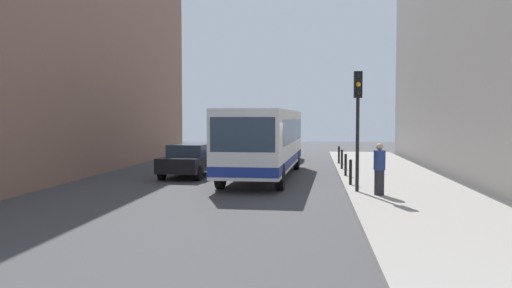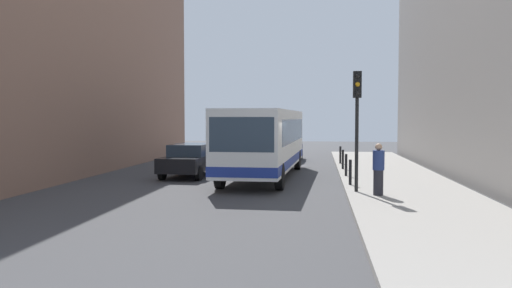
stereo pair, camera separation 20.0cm
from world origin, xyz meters
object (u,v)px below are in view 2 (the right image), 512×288
Objects in this scene: traffic_light at (357,108)px; bollard_near at (350,172)px; bollard_far at (343,159)px; bus at (265,139)px; car_behind_bus at (286,148)px; bollard_mid at (346,165)px; car_beside_bus at (191,159)px; pedestrian_near_signal at (378,169)px; bollard_farthest at (340,155)px.

bollard_near is at bearing 93.17° from traffic_light.
traffic_light is 4.32× the size of bollard_far.
bus is 2.49× the size of car_behind_bus.
bollard_far is at bearing 90.72° from traffic_light.
bollard_near and bollard_far have the same top height.
bollard_mid is at bearing 91.17° from traffic_light.
bollard_mid is (6.96, -0.31, -0.16)m from car_beside_bus.
car_beside_bus is 1.01× the size of car_behind_bus.
car_behind_bus is at bearing -73.19° from pedestrian_near_signal.
bollard_far is (3.22, -6.38, -0.16)m from car_behind_bus.
bollard_mid is 1.00× the size of bollard_farthest.
car_beside_bus is at bearing 177.45° from bollard_mid.
car_behind_bus is 15.60m from pedestrian_near_signal.
car_behind_bus is at bearing 134.22° from bollard_farthest.
car_behind_bus is 9.99m from bollard_mid.
bollard_near is at bearing 106.48° from car_behind_bus.
pedestrian_near_signal reaches higher than bollard_far.
bollard_far is (-0.10, 7.95, -2.38)m from traffic_light.
traffic_light reaches higher than bus.
bus is 2.46× the size of car_beside_bus.
bus is at bearing -51.76° from pedestrian_near_signal.
bus is 9.24m from car_behind_bus.
car_behind_bus is 1.09× the size of traffic_light.
bollard_mid is (-0.10, 4.88, -2.38)m from traffic_light.
bus reaches higher than pedestrian_near_signal.
car_beside_bus is 7.74m from bollard_near.
bollard_farthest is at bearing 90.52° from traffic_light.
bollard_mid is 5.70m from pedestrian_near_signal.
car_behind_bus is 4.61m from bollard_farthest.
car_behind_bus is 4.70× the size of bollard_farthest.
bollard_near is (3.57, -3.34, -1.10)m from bus.
car_beside_bus reaches higher than bollard_far.
bollard_farthest is (0.00, 9.22, 0.00)m from bollard_near.
car_behind_bus is 12.93m from bollard_near.
bollard_farthest is at bearing 136.29° from car_behind_bus.
bus is at bearing 136.84° from bollard_near.
car_beside_bus is 9.03m from traffic_light.
bollard_far is at bearing -154.22° from car_beside_bus.
bollard_mid is 1.00× the size of bollard_far.
bollard_near is 1.00× the size of bollard_far.
pedestrian_near_signal is at bearing -85.07° from bollard_far.
bollard_farthest is (0.00, 6.15, 0.00)m from bollard_mid.
bollard_far is (0.00, 6.15, 0.00)m from bollard_near.
car_behind_bus is 4.70× the size of bollard_far.
bollard_far is at bearing -90.00° from bollard_farthest.
bollard_near is 1.00× the size of bollard_farthest.
bollard_farthest is 11.81m from pedestrian_near_signal.
pedestrian_near_signal is (0.75, -5.64, 0.37)m from bollard_mid.
pedestrian_near_signal is at bearing -82.41° from bollard_mid.
bus is at bearing -121.25° from bollard_farthest.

